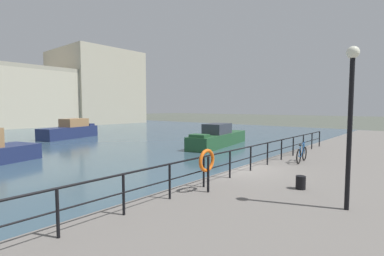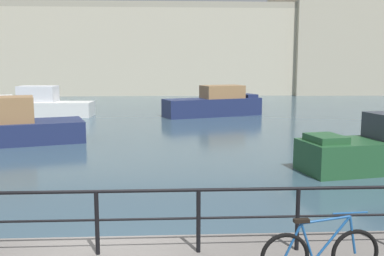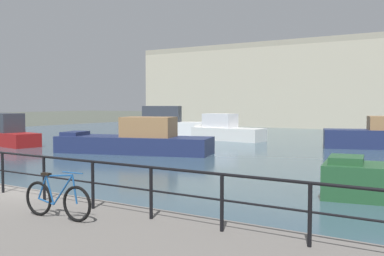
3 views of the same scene
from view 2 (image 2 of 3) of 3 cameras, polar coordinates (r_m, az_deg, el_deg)
name	(u,v)px [view 2 (image 2 of 3)]	position (r m, az deg, el deg)	size (l,w,h in m)	color
water_basin	(155,109)	(38.16, -4.71, 2.42)	(80.00, 60.00, 0.01)	#385160
harbor_building	(214,47)	(60.78, 2.81, 10.27)	(64.20, 16.97, 16.13)	#C1B79E
moored_blue_motorboat	(46,105)	(34.39, -18.02, 2.80)	(6.31, 2.42, 2.22)	white
moored_harbor_tender	(215,104)	(33.15, 2.91, 3.08)	(7.49, 4.34, 2.23)	navy
parked_bicycle	(320,253)	(6.89, 15.96, -15.06)	(1.77, 0.20, 0.98)	black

